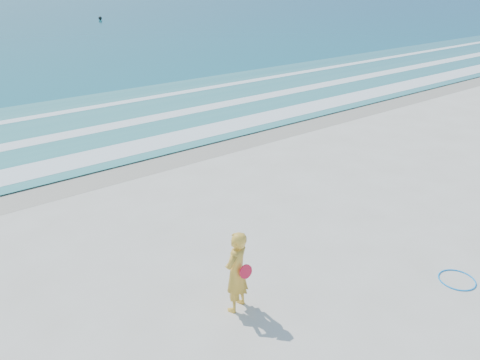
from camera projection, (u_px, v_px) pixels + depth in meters
ground at (357, 291)px, 9.43m from camera, size 400.00×400.00×0.00m
wet_sand at (149, 160)px, 15.94m from camera, size 400.00×2.40×0.00m
shallow at (93, 124)px, 19.54m from camera, size 400.00×10.00×0.01m
foam_near at (132, 148)px, 16.86m from camera, size 400.00×1.40×0.01m
foam_mid at (100, 128)px, 18.96m from camera, size 400.00×0.90×0.01m
foam_far at (72, 111)px, 21.35m from camera, size 400.00×0.60×0.01m
hoop at (457, 280)px, 9.73m from camera, size 0.93×0.93×0.03m
buoy at (100, 18)px, 60.91m from camera, size 0.45×0.45×0.45m
woman at (236, 272)px, 8.61m from camera, size 0.71×0.59×1.65m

